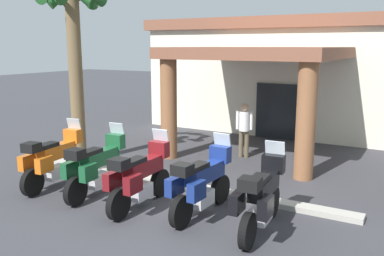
# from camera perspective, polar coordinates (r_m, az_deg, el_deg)

# --- Properties ---
(ground_plane) EXTENTS (80.00, 80.00, 0.00)m
(ground_plane) POSITION_cam_1_polar(r_m,az_deg,el_deg) (9.49, -2.56, -10.30)
(ground_plane) COLOR #38383D
(motel_building) EXTENTS (12.34, 12.05, 4.58)m
(motel_building) POSITION_cam_1_polar(r_m,az_deg,el_deg) (19.01, 15.31, 7.37)
(motel_building) COLOR silver
(motel_building) RESTS_ON ground_plane
(motorcycle_orange) EXTENTS (0.76, 2.21, 1.61)m
(motorcycle_orange) POSITION_cam_1_polar(r_m,az_deg,el_deg) (10.90, -18.59, -4.15)
(motorcycle_orange) COLOR black
(motorcycle_orange) RESTS_ON ground_plane
(motorcycle_green) EXTENTS (0.73, 2.21, 1.61)m
(motorcycle_green) POSITION_cam_1_polar(r_m,az_deg,el_deg) (10.00, -13.06, -5.21)
(motorcycle_green) COLOR black
(motorcycle_green) RESTS_ON ground_plane
(motorcycle_maroon) EXTENTS (0.71, 2.21, 1.61)m
(motorcycle_maroon) POSITION_cam_1_polar(r_m,az_deg,el_deg) (9.07, -7.23, -6.72)
(motorcycle_maroon) COLOR black
(motorcycle_maroon) RESTS_ON ground_plane
(motorcycle_blue) EXTENTS (0.73, 2.21, 1.61)m
(motorcycle_blue) POSITION_cam_1_polar(r_m,az_deg,el_deg) (8.62, 1.31, -7.61)
(motorcycle_blue) COLOR black
(motorcycle_blue) RESTS_ON ground_plane
(motorcycle_black) EXTENTS (0.72, 2.21, 1.61)m
(motorcycle_black) POSITION_cam_1_polar(r_m,az_deg,el_deg) (7.96, 9.52, -9.39)
(motorcycle_black) COLOR black
(motorcycle_black) RESTS_ON ground_plane
(pedestrian) EXTENTS (0.51, 0.32, 1.73)m
(pedestrian) POSITION_cam_1_polar(r_m,az_deg,el_deg) (13.09, 7.22, 0.24)
(pedestrian) COLOR brown
(pedestrian) RESTS_ON ground_plane
(palm_tree_roadside) EXTENTS (2.00, 2.02, 5.54)m
(palm_tree_roadside) POSITION_cam_1_polar(r_m,az_deg,el_deg) (12.61, -16.04, 12.95)
(palm_tree_roadside) COLOR brown
(palm_tree_roadside) RESTS_ON ground_plane
(curb_strip) EXTENTS (8.79, 0.36, 0.12)m
(curb_strip) POSITION_cam_1_polar(r_m,az_deg,el_deg) (10.51, -1.98, -7.77)
(curb_strip) COLOR #ADA89E
(curb_strip) RESTS_ON ground_plane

